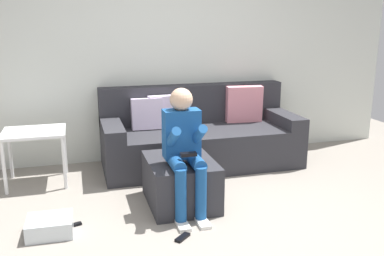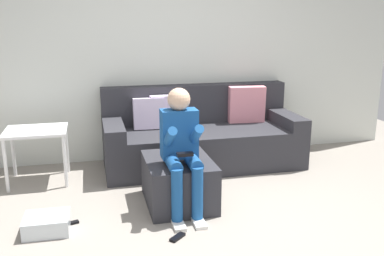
{
  "view_description": "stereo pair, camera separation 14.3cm",
  "coord_description": "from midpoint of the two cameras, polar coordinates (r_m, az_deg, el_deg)",
  "views": [
    {
      "loc": [
        -1.13,
        -3.07,
        1.71
      ],
      "look_at": [
        0.03,
        1.11,
        0.6
      ],
      "focal_mm": 39.8,
      "sensor_mm": 36.0,
      "label": 1
    },
    {
      "loc": [
        -0.99,
        -3.11,
        1.71
      ],
      "look_at": [
        0.03,
        1.11,
        0.6
      ],
      "focal_mm": 39.8,
      "sensor_mm": 36.0,
      "label": 2
    }
  ],
  "objects": [
    {
      "name": "couch_sectional",
      "position": [
        5.14,
        2.01,
        -1.19
      ],
      "size": [
        2.32,
        0.94,
        0.93
      ],
      "color": "#2D2D33",
      "rests_on": "ground_plane"
    },
    {
      "name": "ground_plane",
      "position": [
        3.69,
        4.83,
        -13.39
      ],
      "size": [
        7.89,
        7.89,
        0.0
      ],
      "primitive_type": "plane",
      "color": "gray"
    },
    {
      "name": "person_seated",
      "position": [
        3.75,
        -0.34,
        -2.23
      ],
      "size": [
        0.33,
        0.59,
        1.13
      ],
      "color": "#194C8C",
      "rests_on": "ground_plane"
    },
    {
      "name": "wall_back",
      "position": [
        5.34,
        -2.22,
        10.04
      ],
      "size": [
        6.07,
        0.1,
        2.63
      ],
      "primitive_type": "cube",
      "color": "silver",
      "rests_on": "ground_plane"
    },
    {
      "name": "remote_near_ottoman",
      "position": [
        3.53,
        -0.76,
        -14.43
      ],
      "size": [
        0.15,
        0.14,
        0.02
      ],
      "primitive_type": "cube",
      "rotation": [
        0.0,
        0.0,
        0.73
      ],
      "color": "black",
      "rests_on": "ground_plane"
    },
    {
      "name": "ottoman",
      "position": [
        4.07,
        -0.8,
        -7.19
      ],
      "size": [
        0.61,
        0.77,
        0.44
      ],
      "primitive_type": "cube",
      "color": "#2D2D33",
      "rests_on": "ground_plane"
    },
    {
      "name": "storage_bin",
      "position": [
        3.78,
        -17.81,
        -12.14
      ],
      "size": [
        0.37,
        0.32,
        0.14
      ],
      "primitive_type": "cube",
      "rotation": [
        0.0,
        0.0,
        -0.03
      ],
      "color": "silver",
      "rests_on": "ground_plane"
    },
    {
      "name": "side_table",
      "position": [
        4.79,
        -19.34,
        -1.11
      ],
      "size": [
        0.64,
        0.53,
        0.58
      ],
      "color": "white",
      "rests_on": "ground_plane"
    },
    {
      "name": "remote_by_storage_bin",
      "position": [
        3.87,
        -15.02,
        -12.26
      ],
      "size": [
        0.16,
        0.09,
        0.02
      ],
      "primitive_type": "cube",
      "rotation": [
        0.0,
        0.0,
        0.31
      ],
      "color": "black",
      "rests_on": "ground_plane"
    }
  ]
}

